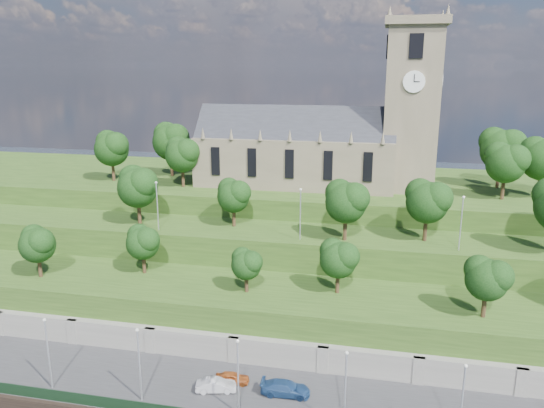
% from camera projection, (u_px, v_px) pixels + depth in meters
% --- Properties ---
extents(promenade, '(160.00, 12.00, 2.00)m').
position_uv_depth(promenade, '(267.00, 403.00, 53.87)').
color(promenade, '#2D2D30').
rests_on(promenade, ground).
extents(retaining_wall, '(160.00, 2.10, 5.00)m').
position_uv_depth(retaining_wall, '(279.00, 359.00, 59.14)').
color(retaining_wall, slate).
rests_on(retaining_wall, ground).
extents(embankment_lower, '(160.00, 12.00, 8.00)m').
position_uv_depth(embankment_lower, '(289.00, 322.00, 64.47)').
color(embankment_lower, '#294517').
rests_on(embankment_lower, ground).
extents(embankment_upper, '(160.00, 10.00, 12.00)m').
position_uv_depth(embankment_upper, '(303.00, 273.00, 74.37)').
color(embankment_upper, '#294517').
rests_on(embankment_upper, ground).
extents(hilltop, '(160.00, 32.00, 15.00)m').
position_uv_depth(hilltop, '(321.00, 221.00, 93.85)').
color(hilltop, '#294517').
rests_on(hilltop, ground).
extents(church, '(38.60, 12.35, 27.60)m').
position_uv_depth(church, '(325.00, 140.00, 86.09)').
color(church, brown).
rests_on(church, hilltop).
extents(trees_lower, '(70.33, 8.52, 6.77)m').
position_uv_depth(trees_lower, '(302.00, 258.00, 62.03)').
color(trees_lower, '#322113').
rests_on(trees_lower, embankment_lower).
extents(trees_upper, '(61.79, 8.46, 9.39)m').
position_uv_depth(trees_upper, '(354.00, 196.00, 69.02)').
color(trees_upper, '#322113').
rests_on(trees_upper, embankment_upper).
extents(trees_hilltop, '(74.95, 16.01, 9.79)m').
position_uv_depth(trees_hilltop, '(335.00, 149.00, 85.17)').
color(trees_hilltop, '#322113').
rests_on(trees_hilltop, hilltop).
extents(lamp_posts_promenade, '(60.36, 0.36, 7.86)m').
position_uv_depth(lamp_posts_promenade, '(238.00, 371.00, 49.57)').
color(lamp_posts_promenade, '#B2B2B7').
rests_on(lamp_posts_promenade, promenade).
extents(lamp_posts_upper, '(40.36, 0.36, 6.95)m').
position_uv_depth(lamp_posts_upper, '(300.00, 210.00, 68.98)').
color(lamp_posts_upper, '#B2B2B7').
rests_on(lamp_posts_upper, embankment_upper).
extents(car_left, '(3.74, 1.89, 1.22)m').
position_uv_depth(car_left, '(232.00, 378.00, 55.41)').
color(car_left, '#A0481A').
rests_on(car_left, promenade).
extents(car_middle, '(4.31, 2.34, 1.35)m').
position_uv_depth(car_middle, '(216.00, 385.00, 54.02)').
color(car_middle, '#9F9DA2').
rests_on(car_middle, promenade).
extents(car_right, '(5.10, 2.27, 1.45)m').
position_uv_depth(car_right, '(285.00, 388.00, 53.44)').
color(car_right, navy).
rests_on(car_right, promenade).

